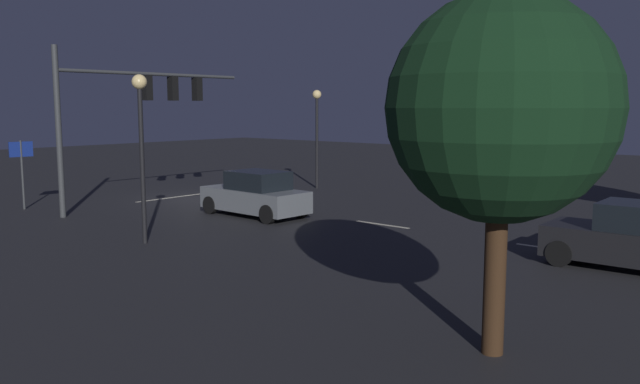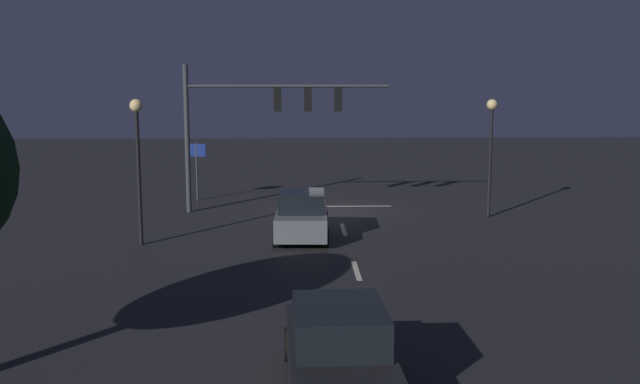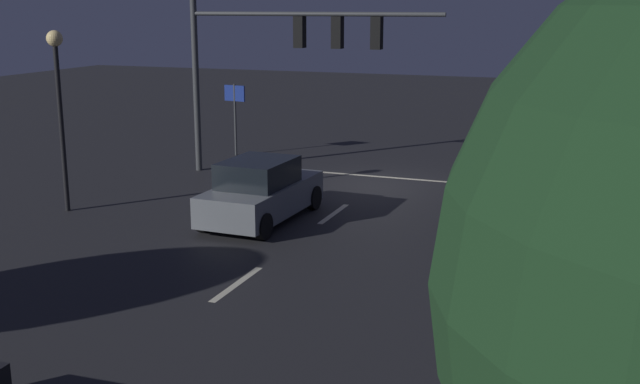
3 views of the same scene
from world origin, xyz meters
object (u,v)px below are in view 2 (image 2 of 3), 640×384
Objects in this scene: traffic_signal_assembly at (263,111)px; car_approaching at (302,216)px; car_distant at (338,352)px; street_lamp_left_kerb at (491,135)px; route_sign at (197,159)px; street_lamp_right_kerb at (138,144)px.

traffic_signal_assembly is 1.97× the size of car_approaching.
traffic_signal_assembly is at bearing -83.24° from car_distant.
car_distant is 0.90× the size of street_lamp_left_kerb.
street_lamp_left_kerb is 1.78× the size of route_sign.
traffic_signal_assembly reaches higher than car_distant.
street_lamp_right_kerb is 9.37m from route_sign.
car_approaching and car_distant have the same top height.
street_lamp_right_kerb is at bearing -63.21° from car_distant.
car_distant is 0.88× the size of street_lamp_right_kerb.
traffic_signal_assembly reaches higher than route_sign.
traffic_signal_assembly is 1.78× the size of street_lamp_left_kerb.
street_lamp_right_kerb is at bearing 57.65° from traffic_signal_assembly.
car_approaching is at bearing -169.91° from street_lamp_right_kerb.
street_lamp_left_kerb is (-9.41, 1.60, -0.92)m from traffic_signal_assembly.
car_approaching is 6.29m from street_lamp_right_kerb.
street_lamp_left_kerb reaches higher than car_approaching.
route_sign is at bearing -94.26° from street_lamp_right_kerb.
car_approaching is at bearing 107.11° from traffic_signal_assembly.
route_sign is at bearing -75.68° from car_distant.
street_lamp_right_kerb reaches higher than car_distant.
traffic_signal_assembly is at bearing 137.85° from route_sign.
car_distant is (-2.19, 18.42, -3.56)m from traffic_signal_assembly.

